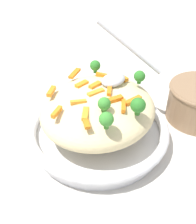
{
  "coord_description": "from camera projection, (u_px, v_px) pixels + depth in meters",
  "views": [
    {
      "loc": [
        -0.33,
        -0.29,
        0.41
      ],
      "look_at": [
        0.0,
        0.0,
        0.07
      ],
      "focal_mm": 45.06,
      "sensor_mm": 36.0,
      "label": 1
    }
  ],
  "objects": [
    {
      "name": "ground_plane",
      "position": [
        98.0,
        139.0,
        0.6
      ],
      "size": [
        2.4,
        2.4,
        0.0
      ],
      "primitive_type": "plane",
      "color": "beige"
    },
    {
      "name": "serving_bowl",
      "position": [
        98.0,
        131.0,
        0.59
      ],
      "size": [
        0.29,
        0.29,
        0.04
      ],
      "color": "silver",
      "rests_on": "ground_plane"
    },
    {
      "name": "pasta_mound",
      "position": [
        98.0,
        109.0,
        0.55
      ],
      "size": [
        0.24,
        0.22,
        0.08
      ],
      "primitive_type": "ellipsoid",
      "color": "beige",
      "rests_on": "serving_bowl"
    },
    {
      "name": "carrot_piece_0",
      "position": [
        95.0,
        85.0,
        0.54
      ],
      "size": [
        0.03,
        0.01,
        0.01
      ],
      "primitive_type": "cube",
      "rotation": [
        0.0,
        0.0,
        6.23
      ],
      "color": "orange",
      "rests_on": "pasta_mound"
    },
    {
      "name": "carrot_piece_1",
      "position": [
        114.0,
        99.0,
        0.51
      ],
      "size": [
        0.03,
        0.02,
        0.01
      ],
      "primitive_type": "cube",
      "rotation": [
        0.0,
        0.0,
        5.92
      ],
      "color": "orange",
      "rests_on": "pasta_mound"
    },
    {
      "name": "carrot_piece_2",
      "position": [
        105.0,
        76.0,
        0.58
      ],
      "size": [
        0.02,
        0.04,
        0.01
      ],
      "primitive_type": "cube",
      "rotation": [
        0.0,
        0.0,
        5.04
      ],
      "color": "orange",
      "rests_on": "pasta_mound"
    },
    {
      "name": "carrot_piece_3",
      "position": [
        86.0,
        123.0,
        0.46
      ],
      "size": [
        0.02,
        0.03,
        0.01
      ],
      "primitive_type": "cube",
      "rotation": [
        0.0,
        0.0,
        4.07
      ],
      "color": "orange",
      "rests_on": "pasta_mound"
    },
    {
      "name": "carrot_piece_4",
      "position": [
        83.0,
        84.0,
        0.55
      ],
      "size": [
        0.03,
        0.01,
        0.01
      ],
      "primitive_type": "cube",
      "rotation": [
        0.0,
        0.0,
        3.07
      ],
      "color": "orange",
      "rests_on": "pasta_mound"
    },
    {
      "name": "carrot_piece_5",
      "position": [
        133.0,
        100.0,
        0.51
      ],
      "size": [
        0.04,
        0.02,
        0.01
      ],
      "primitive_type": "cube",
      "rotation": [
        0.0,
        0.0,
        2.93
      ],
      "color": "orange",
      "rests_on": "pasta_mound"
    },
    {
      "name": "carrot_piece_6",
      "position": [
        51.0,
        91.0,
        0.53
      ],
      "size": [
        0.03,
        0.02,
        0.01
      ],
      "primitive_type": "cube",
      "rotation": [
        0.0,
        0.0,
        0.51
      ],
      "color": "orange",
      "rests_on": "pasta_mound"
    },
    {
      "name": "carrot_piece_7",
      "position": [
        57.0,
        112.0,
        0.48
      ],
      "size": [
        0.03,
        0.02,
        0.01
      ],
      "primitive_type": "cube",
      "rotation": [
        0.0,
        0.0,
        3.49
      ],
      "color": "orange",
      "rests_on": "pasta_mound"
    },
    {
      "name": "carrot_piece_8",
      "position": [
        95.0,
        92.0,
        0.52
      ],
      "size": [
        0.04,
        0.02,
        0.01
      ],
      "primitive_type": "cube",
      "rotation": [
        0.0,
        0.0,
        6.02
      ],
      "color": "orange",
      "rests_on": "pasta_mound"
    },
    {
      "name": "carrot_piece_9",
      "position": [
        75.0,
        73.0,
        0.59
      ],
      "size": [
        0.04,
        0.02,
        0.01
      ],
      "primitive_type": "cube",
      "rotation": [
        0.0,
        0.0,
        3.49
      ],
      "color": "orange",
      "rests_on": "pasta_mound"
    },
    {
      "name": "carrot_piece_10",
      "position": [
        122.0,
        77.0,
        0.58
      ],
      "size": [
        0.01,
        0.03,
        0.01
      ],
      "primitive_type": "cube",
      "rotation": [
        0.0,
        0.0,
        4.51
      ],
      "color": "orange",
      "rests_on": "pasta_mound"
    },
    {
      "name": "carrot_piece_11",
      "position": [
        124.0,
        106.0,
        0.5
      ],
      "size": [
        0.03,
        0.03,
        0.01
      ],
      "primitive_type": "cube",
      "rotation": [
        0.0,
        0.0,
        0.64
      ],
      "color": "orange",
      "rests_on": "pasta_mound"
    },
    {
      "name": "carrot_piece_12",
      "position": [
        110.0,
        81.0,
        0.56
      ],
      "size": [
        0.02,
        0.03,
        0.01
      ],
      "primitive_type": "cube",
      "rotation": [
        0.0,
        0.0,
        4.5
      ],
      "color": "orange",
      "rests_on": "pasta_mound"
    },
    {
      "name": "carrot_piece_13",
      "position": [
        85.0,
        114.0,
        0.48
      ],
      "size": [
        0.03,
        0.03,
        0.01
      ],
      "primitive_type": "cube",
      "rotation": [
        0.0,
        0.0,
        0.65
      ],
      "color": "orange",
      "rests_on": "pasta_mound"
    },
    {
      "name": "carrot_piece_14",
      "position": [
        109.0,
        91.0,
        0.52
      ],
      "size": [
        0.03,
        0.02,
        0.01
      ],
      "primitive_type": "cube",
      "rotation": [
        0.0,
        0.0,
        0.62
      ],
      "color": "orange",
      "rests_on": "pasta_mound"
    },
    {
      "name": "carrot_piece_15",
      "position": [
        78.0,
        102.0,
        0.5
      ],
      "size": [
        0.03,
        0.02,
        0.01
      ],
      "primitive_type": "cube",
      "rotation": [
        0.0,
        0.0,
        5.6
      ],
      "color": "orange",
      "rests_on": "pasta_mound"
    },
    {
      "name": "broccoli_floret_0",
      "position": [
        140.0,
        76.0,
        0.55
      ],
      "size": [
        0.02,
        0.02,
        0.03
      ],
      "color": "#296820",
      "rests_on": "pasta_mound"
    },
    {
      "name": "broccoli_floret_1",
      "position": [
        104.0,
        104.0,
        0.48
      ],
      "size": [
        0.02,
        0.02,
        0.03
      ],
      "color": "#377928",
      "rests_on": "pasta_mound"
    },
    {
      "name": "broccoli_floret_2",
      "position": [
        95.0,
        66.0,
        0.59
      ],
      "size": [
        0.02,
        0.02,
        0.03
      ],
      "color": "#296820",
      "rests_on": "pasta_mound"
    },
    {
      "name": "broccoli_floret_3",
      "position": [
        138.0,
        105.0,
        0.47
      ],
      "size": [
        0.03,
        0.03,
        0.03
      ],
      "color": "#296820",
      "rests_on": "pasta_mound"
    },
    {
      "name": "broccoli_floret_4",
      "position": [
        106.0,
        119.0,
        0.44
      ],
      "size": [
        0.02,
        0.02,
        0.03
      ],
      "color": "#377928",
      "rests_on": "pasta_mound"
    },
    {
      "name": "serving_spoon",
      "position": [
        120.0,
        67.0,
        0.56
      ],
      "size": [
        0.12,
        0.15,
        0.1
      ],
      "color": "#B7B7BC",
      "rests_on": "pasta_mound"
    }
  ]
}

